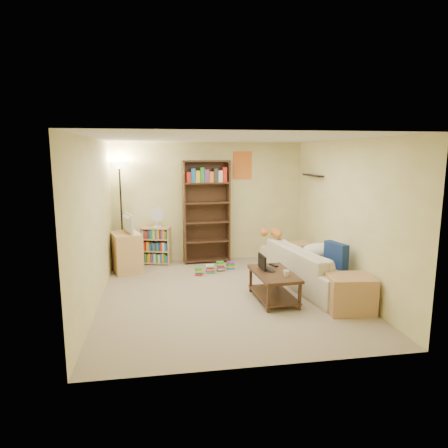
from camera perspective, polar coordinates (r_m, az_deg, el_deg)
The scene contains 19 objects.
room at distance 6.24m, azimuth 0.39°, elevation 4.08°, with size 4.50×4.54×2.52m.
sofa at distance 7.12m, azimuth 12.50°, elevation -5.91°, with size 1.30×2.48×0.69m, color beige.
navy_pillow at distance 6.69m, azimuth 15.70°, elevation -4.30°, with size 0.45×0.14×0.41m, color navy.
cream_blanket at distance 7.19m, azimuth 13.50°, elevation -3.76°, with size 0.63×0.45×0.27m, color silver.
tabby_cat at distance 7.65m, azimuth 7.16°, elevation -1.26°, with size 0.55×0.26×0.19m.
coffee_table at distance 6.33m, azimuth 7.13°, elevation -8.20°, with size 0.63×1.06×0.46m.
laptop at distance 6.40m, azimuth 6.71°, elevation -6.41°, with size 0.24×0.32×0.02m, color black.
laptop_screen at distance 6.32m, azimuth 5.47°, elevation -5.41°, with size 0.01×0.34×0.23m, color white.
mug at distance 6.09m, azimuth 8.86°, elevation -6.97°, with size 0.13×0.13×0.09m, color white.
tv_remote at distance 6.62m, azimuth 7.09°, elevation -5.85°, with size 0.06×0.18×0.02m, color black.
tv_stand at distance 8.02m, azimuth -13.76°, elevation -3.90°, with size 0.50×0.70×0.76m, color tan.
television at distance 7.90m, azimuth -13.93°, elevation 0.08°, with size 0.27×0.65×0.38m, color black.
tall_bookshelf at distance 8.30m, azimuth -2.53°, elevation 2.13°, with size 0.97×0.36×2.13m.
short_bookshelf at distance 8.38m, azimuth -9.72°, elevation -3.07°, with size 0.65×0.39×0.78m.
desk_fan at distance 8.22m, azimuth -9.55°, elevation 1.09°, with size 0.28×0.16×0.42m.
floor_lamp at distance 8.22m, azimuth -14.63°, elevation 5.68°, with size 0.36×0.36×2.12m.
side_table at distance 8.10m, azimuth 10.59°, elevation -4.50°, with size 0.45×0.45×0.52m, color tan.
end_cabinet at distance 6.15m, azimuth 17.51°, elevation -9.48°, with size 0.64×0.54×0.54m, color tan.
book_stacks at distance 7.79m, azimuth -1.16°, elevation -6.28°, with size 0.83×0.43×0.19m.
Camera 1 is at (-1.04, -6.12, 2.28)m, focal length 32.00 mm.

